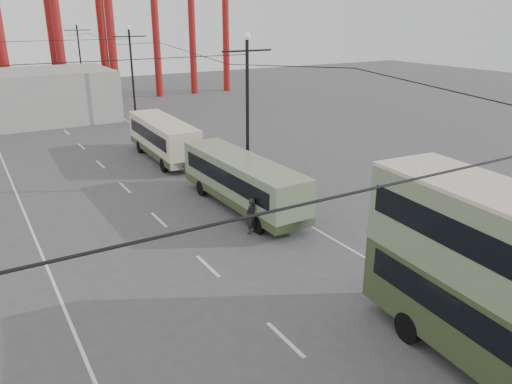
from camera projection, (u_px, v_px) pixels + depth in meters
road_markings at (139, 198)px, 29.47m from camera, size 12.52×120.00×0.01m
lamp_post_mid at (247, 114)px, 29.63m from camera, size 3.20×0.44×9.32m
lamp_post_far at (133, 76)px, 47.43m from camera, size 3.20×0.44×9.32m
lamp_post_distant at (80, 59)px, 65.23m from camera, size 3.20×0.44×9.32m
single_decker_green at (242, 181)px, 27.49m from camera, size 2.50×10.18×2.87m
single_decker_cream at (163, 138)px, 36.85m from camera, size 2.73×9.57×2.95m
pedestrian at (251, 216)px, 24.48m from camera, size 0.80×0.68×1.85m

